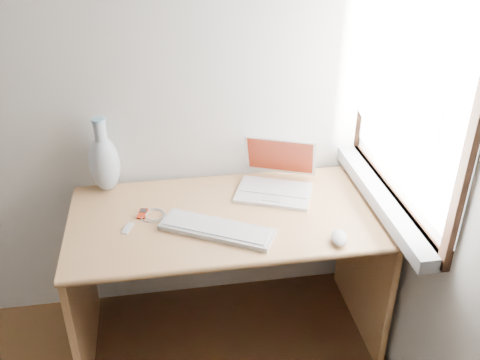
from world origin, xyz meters
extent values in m
cube|color=white|center=(1.75, 1.30, 1.32)|extent=(0.01, 0.90, 1.00)
cube|color=#949396|center=(1.69, 1.30, 0.79)|extent=(0.10, 0.96, 0.06)
cube|color=white|center=(1.67, 1.30, 1.35)|extent=(0.02, 0.84, 0.92)
cube|color=tan|center=(1.02, 1.38, 0.71)|extent=(1.37, 0.69, 0.03)
cube|color=tan|center=(0.35, 1.38, 0.35)|extent=(0.03, 0.65, 0.70)
cube|color=tan|center=(1.69, 1.38, 0.35)|extent=(0.03, 0.65, 0.70)
cube|color=tan|center=(1.02, 1.71, 0.47)|extent=(1.31, 0.03, 0.46)
cube|color=white|center=(1.26, 1.51, 0.73)|extent=(0.40, 0.35, 0.02)
cube|color=white|center=(1.26, 1.51, 0.74)|extent=(0.33, 0.24, 0.00)
cube|color=white|center=(1.26, 1.63, 0.85)|extent=(0.34, 0.21, 0.21)
cube|color=#9B3310|center=(1.26, 1.63, 0.85)|extent=(0.32, 0.18, 0.19)
cube|color=silver|center=(0.96, 1.25, 0.73)|extent=(0.49, 0.36, 0.02)
cube|color=white|center=(0.96, 1.25, 0.75)|extent=(0.44, 0.31, 0.00)
ellipsoid|color=white|center=(1.44, 1.11, 0.74)|extent=(0.09, 0.12, 0.04)
cube|color=#B2260C|center=(0.66, 1.43, 0.73)|extent=(0.05, 0.09, 0.01)
cube|color=black|center=(0.66, 1.43, 0.73)|extent=(0.03, 0.03, 0.00)
torus|color=silver|center=(0.70, 1.42, 0.73)|extent=(0.14, 0.14, 0.01)
cube|color=silver|center=(0.59, 1.33, 0.73)|extent=(0.05, 0.08, 0.01)
ellipsoid|color=#B0BDCB|center=(0.50, 1.68, 0.86)|extent=(0.14, 0.14, 0.27)
cylinder|color=#B0BDCB|center=(0.50, 1.68, 1.02)|extent=(0.06, 0.06, 0.11)
cylinder|color=#83B8D2|center=(0.50, 1.68, 1.08)|extent=(0.06, 0.06, 0.01)
camera|label=1|loc=(0.77, -0.56, 2.02)|focal=40.00mm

